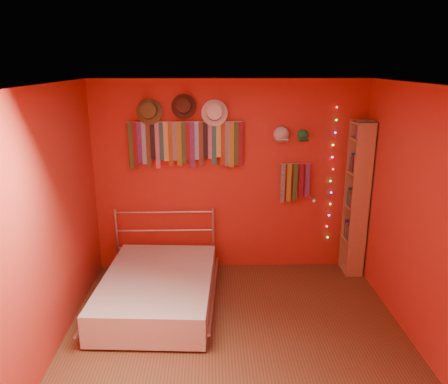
{
  "coord_description": "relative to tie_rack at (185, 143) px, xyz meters",
  "views": [
    {
      "loc": [
        -0.24,
        -3.72,
        2.68
      ],
      "look_at": [
        -0.1,
        0.9,
        1.31
      ],
      "focal_mm": 35.0,
      "sensor_mm": 36.0,
      "label": 1
    }
  ],
  "objects": [
    {
      "name": "cap_green",
      "position": [
        1.47,
        0.01,
        0.08
      ],
      "size": [
        0.16,
        0.2,
        0.16
      ],
      "color": "#1B7A3C",
      "rests_on": "back_wall"
    },
    {
      "name": "right_wall",
      "position": [
        2.31,
        -1.68,
        -0.47
      ],
      "size": [
        0.02,
        3.5,
        2.5
      ],
      "primitive_type": "cube",
      "color": "#AD2E1C",
      "rests_on": "ground"
    },
    {
      "name": "cap_white",
      "position": [
        1.2,
        0.01,
        0.09
      ],
      "size": [
        0.19,
        0.24,
        0.19
      ],
      "color": "silver",
      "rests_on": "back_wall"
    },
    {
      "name": "left_wall",
      "position": [
        -1.19,
        -1.68,
        -0.47
      ],
      "size": [
        0.02,
        3.5,
        2.5
      ],
      "primitive_type": "cube",
      "color": "#AD2E1C",
      "rests_on": "ground"
    },
    {
      "name": "reading_lamp",
      "position": [
        1.62,
        -0.15,
        -0.72
      ],
      "size": [
        0.07,
        0.28,
        0.08
      ],
      "color": "silver",
      "rests_on": "back_wall"
    },
    {
      "name": "small_tie_rack",
      "position": [
        1.4,
        0.0,
        -0.51
      ],
      "size": [
        0.4,
        0.03,
        0.53
      ],
      "color": "silver",
      "rests_on": "back_wall"
    },
    {
      "name": "bed",
      "position": [
        -0.3,
        -0.94,
        -1.52
      ],
      "size": [
        1.41,
        1.83,
        0.86
      ],
      "rotation": [
        0.0,
        0.0,
        -0.06
      ],
      "color": "silver",
      "rests_on": "ground"
    },
    {
      "name": "tie_rack",
      "position": [
        0.0,
        0.0,
        0.0
      ],
      "size": [
        1.45,
        0.03,
        0.61
      ],
      "color": "silver",
      "rests_on": "back_wall"
    },
    {
      "name": "ceiling",
      "position": [
        0.56,
        -1.68,
        0.78
      ],
      "size": [
        3.5,
        3.5,
        0.02
      ],
      "primitive_type": "cube",
      "color": "white",
      "rests_on": "back_wall"
    },
    {
      "name": "fedora_brown",
      "position": [
        -0.01,
        -0.03,
        0.45
      ],
      "size": [
        0.31,
        0.17,
        0.3
      ],
      "rotation": [
        1.36,
        0.0,
        0.0
      ],
      "color": "#402117",
      "rests_on": "back_wall"
    },
    {
      "name": "fedora_olive",
      "position": [
        -0.43,
        -0.04,
        0.39
      ],
      "size": [
        0.32,
        0.18,
        0.32
      ],
      "rotation": [
        1.36,
        0.0,
        0.0
      ],
      "color": "brown",
      "rests_on": "back_wall"
    },
    {
      "name": "fairy_lights",
      "position": [
        1.88,
        0.03,
        -0.44
      ],
      "size": [
        0.05,
        0.02,
        1.76
      ],
      "color": "#FF3333",
      "rests_on": "back_wall"
    },
    {
      "name": "back_wall",
      "position": [
        0.56,
        0.07,
        -0.47
      ],
      "size": [
        3.5,
        0.02,
        2.5
      ],
      "primitive_type": "cube",
      "color": "#AD2E1C",
      "rests_on": "ground"
    },
    {
      "name": "ground",
      "position": [
        0.56,
        -1.68,
        -1.72
      ],
      "size": [
        3.5,
        3.5,
        0.0
      ],
      "primitive_type": "plane",
      "color": "#56341D",
      "rests_on": "ground"
    },
    {
      "name": "fedora_white",
      "position": [
        0.37,
        -0.04,
        0.37
      ],
      "size": [
        0.33,
        0.18,
        0.32
      ],
      "rotation": [
        1.36,
        0.0,
        0.0
      ],
      "color": "white",
      "rests_on": "back_wall"
    },
    {
      "name": "bookshelf",
      "position": [
        2.22,
        -0.15,
        -0.71
      ],
      "size": [
        0.25,
        0.34,
        2.0
      ],
      "color": "#A5704A",
      "rests_on": "ground"
    }
  ]
}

